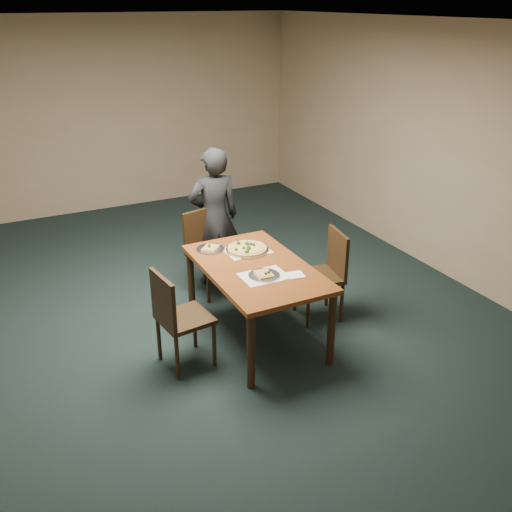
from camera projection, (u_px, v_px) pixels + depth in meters
name	position (u px, v px, depth m)	size (l,w,h in m)	color
ground	(205.00, 329.00, 5.62)	(8.00, 8.00, 0.00)	black
room_shell	(198.00, 156.00, 4.90)	(8.00, 8.00, 8.00)	tan
dining_table	(256.00, 275.00, 5.24)	(0.90, 1.50, 0.75)	#602F13
chair_far	(206.00, 247.00, 6.19)	(0.51, 0.51, 0.91)	black
chair_left	(176.00, 314.00, 4.87)	(0.47, 0.47, 0.91)	black
chair_right	(326.00, 270.00, 5.67)	(0.48, 0.48, 0.91)	black
diner	(214.00, 217.00, 6.27)	(0.57, 0.37, 1.56)	black
placemat_main	(247.00, 251.00, 5.51)	(0.42, 0.32, 0.00)	white
placemat_near	(264.00, 276.00, 5.01)	(0.40, 0.30, 0.00)	white
pizza_pan	(247.00, 249.00, 5.50)	(0.42, 0.42, 0.07)	silver
slice_plate_near	(264.00, 275.00, 5.00)	(0.28, 0.28, 0.06)	silver
slice_plate_far	(210.00, 248.00, 5.53)	(0.28, 0.28, 0.06)	silver
napkin	(296.00, 275.00, 5.03)	(0.14, 0.14, 0.01)	white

